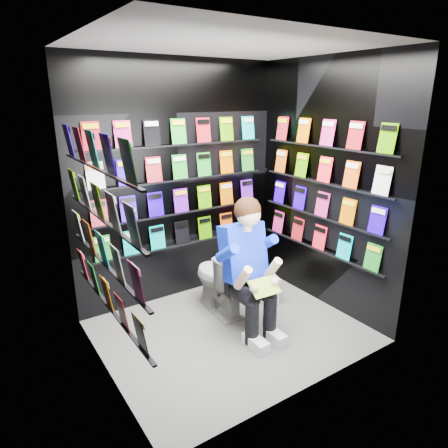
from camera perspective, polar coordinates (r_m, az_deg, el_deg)
floor at (r=4.08m, az=0.92°, el=-15.01°), size 2.40×2.40×0.00m
ceiling at (r=3.45m, az=1.15°, el=24.32°), size 2.40×2.40×0.00m
wall_back at (r=4.38m, az=-6.43°, el=5.72°), size 2.40×0.04×2.60m
wall_front at (r=2.81m, az=12.63°, el=-1.45°), size 2.40×0.04×2.60m
wall_left at (r=3.06m, az=-17.86°, el=-0.35°), size 0.04×2.00×2.60m
wall_right at (r=4.32m, az=14.31°, el=5.11°), size 0.04×2.00×2.60m
comics_back at (r=4.36m, az=-6.25°, el=5.72°), size 2.10×0.06×1.37m
comics_left at (r=3.06m, az=-17.34°, el=-0.17°), size 0.06×1.70×1.37m
comics_right at (r=4.30m, az=14.05°, el=5.13°), size 0.06×1.70×1.37m
toilet at (r=4.25m, az=-0.57°, el=-7.84°), size 0.47×0.78×0.73m
longbox at (r=4.63m, az=5.81°, el=-8.95°), size 0.28×0.39×0.27m
longbox_lid at (r=4.56m, az=5.87°, el=-7.29°), size 0.30×0.42×0.03m
reader at (r=3.80m, az=2.54°, el=-4.13°), size 0.60×0.84×1.48m
held_comic at (r=3.63m, az=5.77°, el=-8.93°), size 0.28×0.18×0.12m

